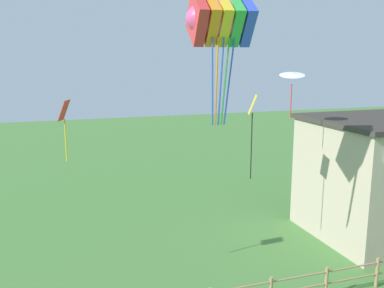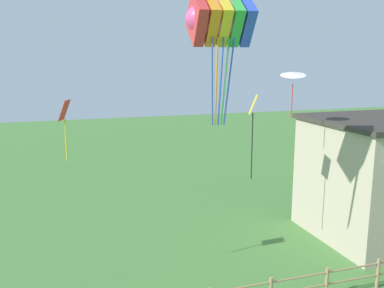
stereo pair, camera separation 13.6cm
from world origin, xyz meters
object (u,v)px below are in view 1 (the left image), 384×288
kite_rainbow_parafoil (221,19)px  kite_red_diamond (65,119)px  kite_white_delta (292,75)px  kite_yellow_diamond (252,121)px

kite_rainbow_parafoil → kite_red_diamond: bearing=158.1°
kite_white_delta → kite_red_diamond: 10.23m
kite_yellow_diamond → kite_white_delta: (2.32, 0.75, 1.90)m
kite_red_diamond → kite_rainbow_parafoil: bearing=-21.9°
kite_white_delta → kite_yellow_diamond: bearing=-162.1°
kite_rainbow_parafoil → kite_white_delta: size_ratio=2.10×
kite_white_delta → kite_red_diamond: kite_white_delta is taller
kite_yellow_diamond → kite_red_diamond: kite_red_diamond is taller
kite_white_delta → kite_red_diamond: (-10.07, -1.12, -1.44)m
kite_yellow_diamond → kite_red_diamond: bearing=-177.2°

